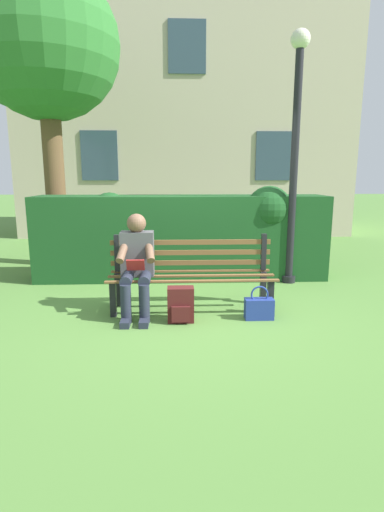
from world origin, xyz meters
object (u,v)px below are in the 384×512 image
at_px(person_seated, 137,262).
at_px(lamp_post, 295,142).
at_px(park_bench, 191,272).
at_px(handbag, 259,308).
at_px(backpack, 181,305).
at_px(tree, 41,51).

distance_m(person_seated, lamp_post, 2.90).
relative_size(park_bench, handbag, 5.11).
bearing_deg(person_seated, park_bench, -163.01).
bearing_deg(backpack, handbag, -177.32).
bearing_deg(lamp_post, backpack, 43.61).
xyz_separation_m(park_bench, lamp_post, (-1.52, -1.10, 1.61)).
relative_size(park_bench, lamp_post, 0.56).
bearing_deg(handbag, tree, -43.60).
bearing_deg(person_seated, backpack, 150.08).
distance_m(park_bench, backpack, 0.56).
height_order(backpack, lamp_post, lamp_post).
height_order(park_bench, lamp_post, lamp_post).
height_order(person_seated, backpack, person_seated).
bearing_deg(tree, handbag, 136.40).
relative_size(backpack, lamp_post, 0.11).
bearing_deg(backpack, lamp_post, -136.39).
bearing_deg(backpack, park_bench, -105.93).
bearing_deg(person_seated, handbag, 169.93).
distance_m(handbag, lamp_post, 2.58).
xyz_separation_m(person_seated, backpack, (-0.50, 0.29, -0.42)).
bearing_deg(tree, backpack, 126.68).
relative_size(person_seated, tree, 0.24).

